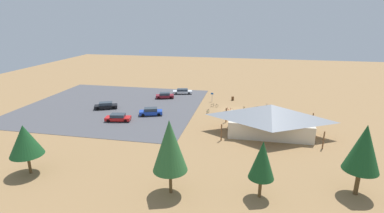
# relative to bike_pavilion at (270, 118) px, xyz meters

# --- Properties ---
(ground) EXTENTS (160.00, 160.00, 0.00)m
(ground) POSITION_rel_bike_pavilion_xyz_m (6.93, -11.65, -2.83)
(ground) COLOR #937047
(ground) RESTS_ON ground
(parking_lot_asphalt) EXTENTS (36.98, 34.49, 0.05)m
(parking_lot_asphalt) POSITION_rel_bike_pavilion_xyz_m (32.71, -9.77, -2.80)
(parking_lot_asphalt) COLOR #4C4C51
(parking_lot_asphalt) RESTS_ON ground
(bike_pavilion) EXTENTS (15.34, 8.86, 5.10)m
(bike_pavilion) POSITION_rel_bike_pavilion_xyz_m (0.00, 0.00, 0.00)
(bike_pavilion) COLOR beige
(bike_pavilion) RESTS_ON ground
(trash_bin) EXTENTS (0.60, 0.60, 0.90)m
(trash_bin) POSITION_rel_bike_pavilion_xyz_m (7.28, -19.25, -2.38)
(trash_bin) COLOR brown
(trash_bin) RESTS_ON ground
(lot_sign) EXTENTS (0.56, 0.08, 2.20)m
(lot_sign) POSITION_rel_bike_pavilion_xyz_m (11.84, -17.21, -1.42)
(lot_sign) COLOR #99999E
(lot_sign) RESTS_ON ground
(pine_far_east) EXTENTS (3.70, 3.70, 8.16)m
(pine_far_east) POSITION_rel_bike_pavilion_xyz_m (-8.51, 15.88, 2.71)
(pine_far_east) COLOR brown
(pine_far_east) RESTS_ON ground
(pine_far_west) EXTENTS (2.75, 2.75, 6.54)m
(pine_far_west) POSITION_rel_bike_pavilion_xyz_m (1.87, 18.49, 1.59)
(pine_far_west) COLOR brown
(pine_far_west) RESTS_ON ground
(pine_center) EXTENTS (3.96, 3.96, 6.38)m
(pine_center) POSITION_rel_bike_pavilion_xyz_m (29.80, 18.98, 1.62)
(pine_center) COLOR brown
(pine_center) RESTS_ON ground
(pine_west) EXTENTS (3.77, 3.77, 8.57)m
(pine_west) POSITION_rel_bike_pavilion_xyz_m (11.51, 19.62, 2.85)
(pine_west) COLOR brown
(pine_west) RESTS_ON ground
(bicycle_red_near_porch) EXTENTS (1.59, 0.57, 0.79)m
(bicycle_red_near_porch) POSITION_rel_bike_pavilion_xyz_m (7.41, -10.92, -2.48)
(bicycle_red_near_porch) COLOR black
(bicycle_red_near_porch) RESTS_ON ground
(bicycle_orange_trailside) EXTENTS (1.05, 1.34, 0.84)m
(bicycle_orange_trailside) POSITION_rel_bike_pavilion_xyz_m (7.90, -8.14, -2.45)
(bicycle_orange_trailside) COLOR black
(bicycle_orange_trailside) RESTS_ON ground
(bicycle_purple_edge_north) EXTENTS (1.27, 1.23, 0.77)m
(bicycle_purple_edge_north) POSITION_rel_bike_pavilion_xyz_m (1.93, -12.85, -2.47)
(bicycle_purple_edge_north) COLOR black
(bicycle_purple_edge_north) RESTS_ON ground
(bicycle_white_by_bin) EXTENTS (0.48, 1.65, 0.85)m
(bicycle_white_by_bin) POSITION_rel_bike_pavilion_xyz_m (-0.21, -14.65, -2.47)
(bicycle_white_by_bin) COLOR black
(bicycle_white_by_bin) RESTS_ON ground
(bicycle_yellow_mid_cluster) EXTENTS (0.48, 1.76, 0.85)m
(bicycle_yellow_mid_cluster) POSITION_rel_bike_pavilion_xyz_m (4.50, -11.68, -2.44)
(bicycle_yellow_mid_cluster) COLOR black
(bicycle_yellow_mid_cluster) RESTS_ON ground
(bicycle_blue_yard_center) EXTENTS (1.75, 0.48, 0.89)m
(bicycle_blue_yard_center) POSITION_rel_bike_pavilion_xyz_m (0.20, -11.04, -2.45)
(bicycle_blue_yard_center) COLOR black
(bicycle_blue_yard_center) RESTS_ON ground
(bicycle_black_front_row) EXTENTS (1.67, 0.48, 0.77)m
(bicycle_black_front_row) POSITION_rel_bike_pavilion_xyz_m (10.75, -13.15, -2.47)
(bicycle_black_front_row) COLOR black
(bicycle_black_front_row) RESTS_ON ground
(bicycle_green_lone_east) EXTENTS (0.48, 1.66, 0.82)m
(bicycle_green_lone_east) POSITION_rel_bike_pavilion_xyz_m (11.56, -8.73, -2.47)
(bicycle_green_lone_east) COLOR black
(bicycle_green_lone_east) RESTS_ON ground
(car_black_second_row) EXTENTS (4.97, 3.47, 1.43)m
(car_black_second_row) POSITION_rel_bike_pavilion_xyz_m (33.04, -7.29, -2.07)
(car_black_second_row) COLOR black
(car_black_second_row) RESTS_ON parking_lot_asphalt
(car_maroon_aisle_side) EXTENTS (4.57, 3.00, 1.38)m
(car_maroon_aisle_side) POSITION_rel_bike_pavilion_xyz_m (23.23, -17.72, -2.09)
(car_maroon_aisle_side) COLOR maroon
(car_maroon_aisle_side) RESTS_ON parking_lot_asphalt
(car_blue_inner_stall) EXTENTS (4.80, 3.11, 1.49)m
(car_blue_inner_stall) POSITION_rel_bike_pavilion_xyz_m (22.37, -5.18, -2.05)
(car_blue_inner_stall) COLOR #1E42B2
(car_blue_inner_stall) RESTS_ON parking_lot_asphalt
(car_red_by_curb) EXTENTS (4.87, 2.63, 1.36)m
(car_red_by_curb) POSITION_rel_bike_pavilion_xyz_m (27.27, -0.79, -2.10)
(car_red_by_curb) COLOR red
(car_red_by_curb) RESTS_ON parking_lot_asphalt
(car_white_end_stall) EXTENTS (5.01, 2.77, 1.28)m
(car_white_end_stall) POSITION_rel_bike_pavilion_xyz_m (20.06, -22.61, -2.14)
(car_white_end_stall) COLOR white
(car_white_end_stall) RESTS_ON parking_lot_asphalt
(visitor_by_pavilion) EXTENTS (0.39, 0.40, 1.68)m
(visitor_by_pavilion) POSITION_rel_bike_pavilion_xyz_m (-6.26, -6.48, -1.95)
(visitor_by_pavilion) COLOR #2D3347
(visitor_by_pavilion) RESTS_ON ground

